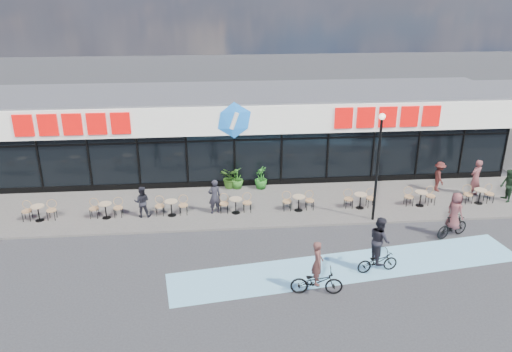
{
  "coord_description": "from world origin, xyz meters",
  "views": [
    {
      "loc": [
        -1.13,
        -17.9,
        10.34
      ],
      "look_at": [
        0.82,
        3.5,
        1.98
      ],
      "focal_mm": 35.0,
      "sensor_mm": 36.0,
      "label": 1
    }
  ],
  "objects_px": {
    "lamp_post": "(378,158)",
    "cyclist_a": "(379,249)",
    "potted_plant_mid": "(237,178)",
    "pedestrian_a": "(508,186)",
    "pedestrian_c": "(476,178)",
    "patron_right": "(142,202)",
    "potted_plant_left": "(230,178)",
    "cyclist_b": "(454,219)",
    "pedestrian_b": "(439,176)",
    "potted_plant_right": "(261,178)",
    "patron_left": "(214,196)"
  },
  "relations": [
    {
      "from": "patron_right",
      "to": "potted_plant_mid",
      "type": "bearing_deg",
      "value": -144.45
    },
    {
      "from": "potted_plant_right",
      "to": "cyclist_b",
      "type": "xyz_separation_m",
      "value": [
        7.72,
        -5.99,
        0.14
      ]
    },
    {
      "from": "pedestrian_a",
      "to": "pedestrian_b",
      "type": "distance_m",
      "value": 3.24
    },
    {
      "from": "potted_plant_mid",
      "to": "pedestrian_b",
      "type": "xyz_separation_m",
      "value": [
        10.47,
        -1.31,
        0.21
      ]
    },
    {
      "from": "patron_left",
      "to": "potted_plant_right",
      "type": "bearing_deg",
      "value": -149.61
    },
    {
      "from": "pedestrian_c",
      "to": "potted_plant_mid",
      "type": "bearing_deg",
      "value": -37.11
    },
    {
      "from": "potted_plant_right",
      "to": "cyclist_b",
      "type": "height_order",
      "value": "cyclist_b"
    },
    {
      "from": "lamp_post",
      "to": "patron_right",
      "type": "xyz_separation_m",
      "value": [
        -10.62,
        1.27,
        -2.24
      ]
    },
    {
      "from": "lamp_post",
      "to": "cyclist_b",
      "type": "distance_m",
      "value": 4.11
    },
    {
      "from": "pedestrian_a",
      "to": "pedestrian_c",
      "type": "xyz_separation_m",
      "value": [
        -1.25,
        0.84,
        0.14
      ]
    },
    {
      "from": "pedestrian_b",
      "to": "cyclist_b",
      "type": "distance_m",
      "value": 5.05
    },
    {
      "from": "patron_left",
      "to": "cyclist_b",
      "type": "bearing_deg",
      "value": 144.5
    },
    {
      "from": "potted_plant_left",
      "to": "pedestrian_a",
      "type": "bearing_deg",
      "value": -12.3
    },
    {
      "from": "lamp_post",
      "to": "pedestrian_a",
      "type": "bearing_deg",
      "value": 11.08
    },
    {
      "from": "pedestrian_c",
      "to": "cyclist_a",
      "type": "height_order",
      "value": "cyclist_a"
    },
    {
      "from": "pedestrian_c",
      "to": "cyclist_a",
      "type": "distance_m",
      "value": 9.66
    },
    {
      "from": "potted_plant_left",
      "to": "pedestrian_b",
      "type": "distance_m",
      "value": 10.92
    },
    {
      "from": "cyclist_a",
      "to": "cyclist_b",
      "type": "xyz_separation_m",
      "value": [
        4.1,
        2.41,
        -0.13
      ]
    },
    {
      "from": "potted_plant_left",
      "to": "potted_plant_mid",
      "type": "bearing_deg",
      "value": -9.44
    },
    {
      "from": "lamp_post",
      "to": "cyclist_a",
      "type": "xyz_separation_m",
      "value": [
        -1.16,
        -4.2,
        -2.11
      ]
    },
    {
      "from": "potted_plant_mid",
      "to": "potted_plant_right",
      "type": "relative_size",
      "value": 0.97
    },
    {
      "from": "patron_right",
      "to": "pedestrian_a",
      "type": "relative_size",
      "value": 0.91
    },
    {
      "from": "patron_right",
      "to": "lamp_post",
      "type": "bearing_deg",
      "value": 174.97
    },
    {
      "from": "pedestrian_a",
      "to": "potted_plant_left",
      "type": "bearing_deg",
      "value": -95.45
    },
    {
      "from": "cyclist_b",
      "to": "pedestrian_a",
      "type": "bearing_deg",
      "value": 36.66
    },
    {
      "from": "pedestrian_a",
      "to": "potted_plant_mid",
      "type": "bearing_deg",
      "value": -95.53
    },
    {
      "from": "potted_plant_mid",
      "to": "pedestrian_a",
      "type": "bearing_deg",
      "value": -12.37
    },
    {
      "from": "patron_left",
      "to": "cyclist_b",
      "type": "xyz_separation_m",
      "value": [
        10.2,
        -3.16,
        -0.1
      ]
    },
    {
      "from": "potted_plant_left",
      "to": "pedestrian_c",
      "type": "distance_m",
      "value": 12.58
    },
    {
      "from": "potted_plant_left",
      "to": "patron_right",
      "type": "bearing_deg",
      "value": -143.56
    },
    {
      "from": "cyclist_a",
      "to": "pedestrian_c",
      "type": "bearing_deg",
      "value": 42.03
    },
    {
      "from": "potted_plant_right",
      "to": "pedestrian_a",
      "type": "relative_size",
      "value": 0.73
    },
    {
      "from": "lamp_post",
      "to": "potted_plant_right",
      "type": "xyz_separation_m",
      "value": [
        -4.78,
        4.19,
        -2.39
      ]
    },
    {
      "from": "patron_right",
      "to": "cyclist_b",
      "type": "xyz_separation_m",
      "value": [
        13.56,
        -3.07,
        -0.01
      ]
    },
    {
      "from": "lamp_post",
      "to": "potted_plant_mid",
      "type": "bearing_deg",
      "value": 144.26
    },
    {
      "from": "cyclist_a",
      "to": "patron_right",
      "type": "bearing_deg",
      "value": 149.93
    },
    {
      "from": "pedestrian_b",
      "to": "potted_plant_mid",
      "type": "bearing_deg",
      "value": 89.67
    },
    {
      "from": "pedestrian_a",
      "to": "pedestrian_b",
      "type": "height_order",
      "value": "pedestrian_a"
    },
    {
      "from": "potted_plant_left",
      "to": "pedestrian_b",
      "type": "xyz_separation_m",
      "value": [
        10.83,
        -1.37,
        0.22
      ]
    },
    {
      "from": "cyclist_a",
      "to": "potted_plant_right",
      "type": "bearing_deg",
      "value": 113.29
    },
    {
      "from": "patron_left",
      "to": "pedestrian_b",
      "type": "relative_size",
      "value": 1.06
    },
    {
      "from": "potted_plant_mid",
      "to": "cyclist_a",
      "type": "relative_size",
      "value": 0.51
    },
    {
      "from": "patron_left",
      "to": "cyclist_b",
      "type": "relative_size",
      "value": 0.81
    },
    {
      "from": "lamp_post",
      "to": "potted_plant_left",
      "type": "height_order",
      "value": "lamp_post"
    },
    {
      "from": "patron_right",
      "to": "pedestrian_c",
      "type": "bearing_deg",
      "value": -174.78
    },
    {
      "from": "potted_plant_left",
      "to": "potted_plant_mid",
      "type": "distance_m",
      "value": 0.36
    },
    {
      "from": "patron_left",
      "to": "potted_plant_mid",
      "type": "bearing_deg",
      "value": -130.84
    },
    {
      "from": "potted_plant_left",
      "to": "pedestrian_a",
      "type": "xyz_separation_m",
      "value": [
        13.64,
        -2.97,
        0.25
      ]
    },
    {
      "from": "pedestrian_c",
      "to": "potted_plant_left",
      "type": "bearing_deg",
      "value": -37.11
    },
    {
      "from": "cyclist_a",
      "to": "potted_plant_left",
      "type": "bearing_deg",
      "value": 121.27
    }
  ]
}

